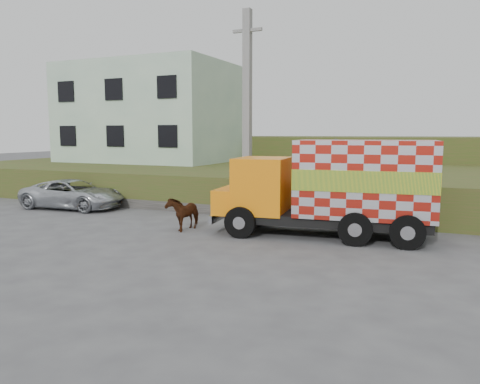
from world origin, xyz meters
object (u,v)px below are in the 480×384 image
at_px(pedestrian, 335,157).
at_px(utility_pole, 247,112).
at_px(cow, 184,213).
at_px(suv, 73,194).
at_px(cargo_truck, 334,187).

bearing_deg(pedestrian, utility_pole, 26.20).
distance_m(utility_pole, pedestrian, 4.25).
bearing_deg(cow, suv, 166.81).
relative_size(suv, pedestrian, 2.93).
distance_m(cow, suv, 7.00).
relative_size(cow, pedestrian, 0.89).
xyz_separation_m(cargo_truck, suv, (-11.63, 0.97, -0.95)).
bearing_deg(pedestrian, cow, 44.84).
bearing_deg(cow, pedestrian, 60.88).
bearing_deg(cow, cargo_truck, 14.10).
bearing_deg(cargo_truck, pedestrian, 95.96).
bearing_deg(utility_pole, suv, -167.50).
relative_size(utility_pole, cargo_truck, 1.13).
xyz_separation_m(cargo_truck, cow, (-4.91, -0.97, -0.99)).
xyz_separation_m(utility_pole, pedestrian, (2.97, 2.44, -1.80)).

